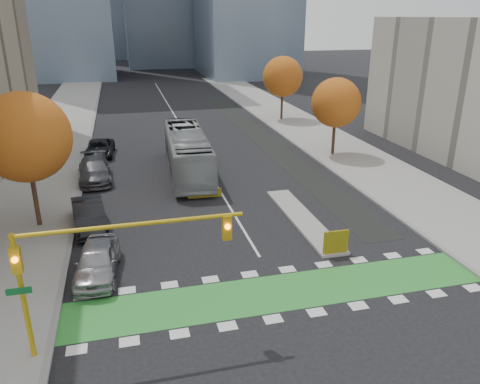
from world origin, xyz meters
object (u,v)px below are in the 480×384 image
parked_car_b (89,215)px  parked_car_d (100,148)px  bus (187,152)px  tree_east_near (336,103)px  hazard_board (336,242)px  tree_west (25,137)px  parked_car_a (97,261)px  tree_east_far (283,77)px  parked_car_c (94,170)px  traffic_signal_west (94,256)px

parked_car_b → parked_car_d: bearing=81.4°
bus → parked_car_d: 10.04m
tree_east_near → parked_car_b: tree_east_near is taller
hazard_board → parked_car_b: bearing=152.0°
hazard_board → tree_west: (-16.00, 7.80, 4.82)m
hazard_board → tree_west: size_ratio=0.17×
hazard_board → parked_car_d: (-12.80, 22.93, -0.09)m
tree_west → parked_car_a: 9.13m
tree_east_near → parked_car_d: bearing=166.2°
tree_east_near → tree_east_far: 16.01m
parked_car_a → parked_car_b: 5.98m
bus → parked_car_b: bus is taller
tree_west → parked_car_a: (3.68, -6.84, -4.79)m
tree_east_far → tree_west: bearing=-133.3°
bus → parked_car_d: (-7.13, 6.98, -1.07)m
parked_car_d → hazard_board: bearing=-56.7°
tree_west → parked_car_a: tree_west is taller
tree_east_near → parked_car_c: 21.46m
tree_east_near → traffic_signal_west: tree_east_near is taller
bus → parked_car_c: (-7.33, -0.05, -0.93)m
tree_east_far → parked_car_a: size_ratio=1.58×
tree_east_far → bus: (-14.17, -17.85, -3.46)m
hazard_board → parked_car_b: parked_car_b is taller
parked_car_a → tree_east_far: bearing=63.0°
bus → parked_car_b: size_ratio=2.52×
hazard_board → parked_car_c: (-13.00, 15.90, 0.05)m
tree_west → traffic_signal_west: size_ratio=0.96×
traffic_signal_west → parked_car_c: traffic_signal_west is taller
tree_east_near → traffic_signal_west: size_ratio=0.83×
tree_east_near → traffic_signal_west: bearing=-131.5°
hazard_board → tree_east_far: (8.50, 33.80, 4.44)m
tree_west → bus: 13.71m
tree_west → tree_east_far: (24.50, 26.00, -0.38)m
bus → parked_car_a: bearing=-111.2°
tree_east_near → tree_east_far: (0.50, 16.00, 0.38)m
tree_east_near → traffic_signal_west: 30.08m
hazard_board → parked_car_c: parked_car_c is taller
parked_car_b → tree_east_far: bearing=43.5°
parked_car_d → parked_car_a: bearing=-84.7°
tree_west → bus: size_ratio=0.64×
parked_car_b → parked_car_c: size_ratio=0.86×
hazard_board → parked_car_c: 20.54m
tree_west → parked_car_d: 16.22m
tree_west → parked_car_d: size_ratio=1.61×
parked_car_c → tree_east_near: bearing=2.1°
tree_west → tree_east_near: size_ratio=1.16×
tree_east_near → parked_car_b: bearing=-152.6°
traffic_signal_west → parked_car_b: size_ratio=1.68×
parked_car_c → traffic_signal_west: bearing=-90.1°
parked_car_d → traffic_signal_west: bearing=-84.1°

